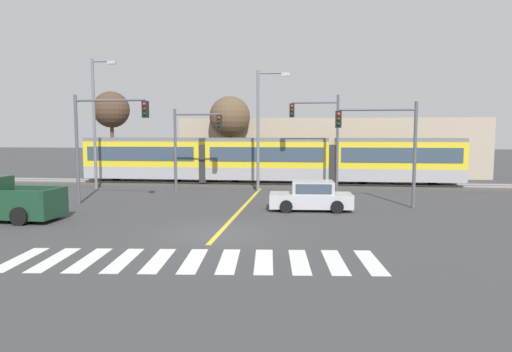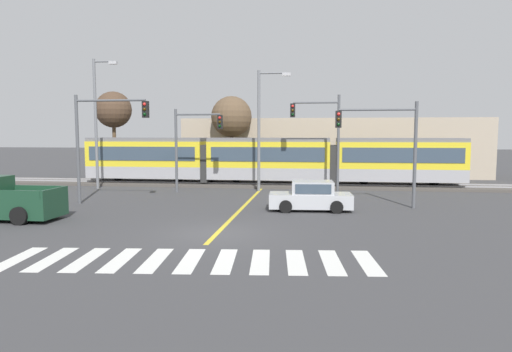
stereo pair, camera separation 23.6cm
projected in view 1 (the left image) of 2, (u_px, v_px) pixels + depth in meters
ground_plane at (218, 234)px, 18.02m from camera, size 200.00×200.00×0.00m
track_bed at (263, 184)px, 34.49m from camera, size 120.00×4.00×0.18m
rail_near at (262, 184)px, 33.76m from camera, size 120.00×0.08×0.10m
rail_far at (264, 182)px, 35.19m from camera, size 120.00×0.08×0.10m
light_rail_tram at (268, 159)px, 34.26m from camera, size 28.00×2.64×3.43m
crosswalk_stripe_0 at (20, 259)px, 14.38m from camera, size 0.82×2.84×0.01m
crosswalk_stripe_1 at (54, 259)px, 14.34m from camera, size 0.82×2.84×0.01m
crosswalk_stripe_2 at (89, 260)px, 14.31m from camera, size 0.82×2.84×0.01m
crosswalk_stripe_3 at (124, 260)px, 14.28m from camera, size 0.82×2.84×0.01m
crosswalk_stripe_4 at (158, 260)px, 14.25m from camera, size 0.82×2.84×0.01m
crosswalk_stripe_5 at (193, 261)px, 14.22m from camera, size 0.82×2.84×0.01m
crosswalk_stripe_6 at (229, 261)px, 14.18m from camera, size 0.82×2.84×0.01m
crosswalk_stripe_7 at (264, 261)px, 14.15m from camera, size 0.82×2.84×0.01m
crosswalk_stripe_8 at (299, 261)px, 14.12m from camera, size 0.82×2.84×0.01m
crosswalk_stripe_9 at (335, 262)px, 14.09m from camera, size 0.82×2.84×0.01m
crosswalk_stripe_10 at (371, 262)px, 14.06m from camera, size 0.82×2.84×0.01m
lane_centre_line at (243, 207)px, 24.36m from camera, size 0.20×16.52×0.01m
sedan_crossing at (311, 197)px, 23.45m from camera, size 4.30×2.11×1.52m
traffic_light_mid_left at (101, 131)px, 25.05m from camera, size 4.25×0.38×6.07m
traffic_light_mid_right at (386, 137)px, 24.08m from camera, size 4.25×0.38×5.61m
traffic_light_far_left at (192, 137)px, 30.12m from camera, size 3.25×0.38×5.55m
traffic_light_far_right at (322, 130)px, 29.96m from camera, size 3.25×0.38×6.46m
street_lamp_west at (96, 117)px, 32.07m from camera, size 1.80×0.28×9.14m
street_lamp_centre at (261, 123)px, 30.84m from camera, size 2.24×0.28×8.16m
bare_tree_far_west at (111, 110)px, 40.39m from camera, size 3.21×3.21×7.65m
bare_tree_west at (230, 117)px, 39.86m from camera, size 3.57×3.57×7.18m
building_backdrop_far at (329, 147)px, 43.00m from camera, size 27.34×6.00×5.30m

